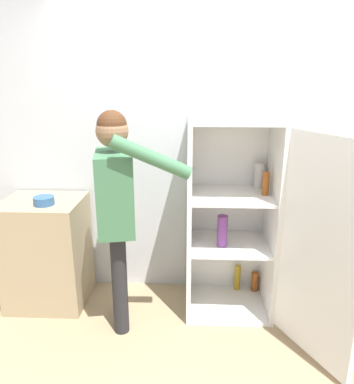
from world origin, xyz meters
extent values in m
plane|color=tan|center=(0.00, 0.00, 0.00)|extent=(12.00, 12.00, 0.00)
cube|color=silver|center=(0.00, 0.98, 1.27)|extent=(7.00, 0.06, 2.55)
cube|color=white|center=(0.19, 0.63, 0.02)|extent=(0.70, 0.59, 0.04)
cube|color=white|center=(0.19, 0.63, 1.61)|extent=(0.70, 0.59, 0.04)
cube|color=white|center=(0.19, 0.91, 0.81)|extent=(0.70, 0.03, 1.56)
cube|color=white|center=(-0.14, 0.63, 0.81)|extent=(0.04, 0.59, 1.56)
cube|color=white|center=(0.53, 0.63, 0.81)|extent=(0.03, 0.59, 1.56)
cube|color=white|center=(0.19, 0.63, 0.59)|extent=(0.63, 0.52, 0.02)
cube|color=white|center=(0.19, 0.63, 1.01)|extent=(0.63, 0.52, 0.02)
cube|color=white|center=(0.73, 0.04, 0.81)|extent=(0.37, 0.64, 1.56)
cylinder|color=#9E4C19|center=(0.46, 0.63, 1.12)|extent=(0.05, 0.05, 0.19)
cylinder|color=#B78C1E|center=(0.30, 0.84, 0.15)|extent=(0.06, 0.06, 0.24)
cylinder|color=#723884|center=(0.13, 0.57, 0.73)|extent=(0.09, 0.09, 0.26)
cylinder|color=#9E4C19|center=(0.46, 0.83, 0.12)|extent=(0.06, 0.06, 0.17)
cylinder|color=beige|center=(0.44, 0.82, 1.13)|extent=(0.08, 0.08, 0.21)
cylinder|color=#262628|center=(-0.70, 0.43, 0.41)|extent=(0.12, 0.12, 0.83)
cylinder|color=#262628|center=(-0.66, 0.25, 0.41)|extent=(0.12, 0.12, 0.83)
cube|color=#3F724C|center=(-0.68, 0.34, 1.12)|extent=(0.34, 0.50, 0.59)
sphere|color=#8C6647|center=(-0.68, 0.34, 1.56)|extent=(0.23, 0.23, 0.23)
sphere|color=#4C2D19|center=(-0.68, 0.34, 1.60)|extent=(0.21, 0.21, 0.21)
cylinder|color=#3F724C|center=(-0.73, 0.59, 1.09)|extent=(0.09, 0.09, 0.55)
cylinder|color=#3F724C|center=(-0.38, 0.14, 1.42)|extent=(0.55, 0.19, 0.32)
cube|color=tan|center=(-1.37, 0.65, 0.47)|extent=(0.65, 0.56, 0.94)
cylinder|color=#335B8E|center=(-1.30, 0.55, 0.97)|extent=(0.16, 0.16, 0.07)
camera|label=1|loc=(-0.11, -2.23, 1.93)|focal=35.00mm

